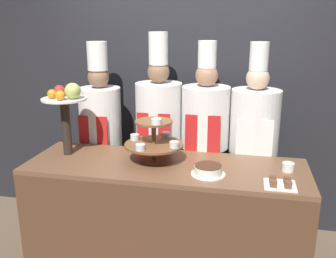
# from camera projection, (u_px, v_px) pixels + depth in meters

# --- Properties ---
(wall_back) EXTENTS (10.00, 0.06, 2.80)m
(wall_back) POSITION_uv_depth(u_px,v_px,m) (186.00, 82.00, 3.57)
(wall_back) COLOR #232328
(wall_back) RESTS_ON ground_plane
(buffet_counter) EXTENTS (2.12, 0.70, 0.92)m
(buffet_counter) POSITION_uv_depth(u_px,v_px,m) (165.00, 219.00, 2.95)
(buffet_counter) COLOR brown
(buffet_counter) RESTS_ON ground_plane
(tiered_stand) EXTENTS (0.45, 0.45, 0.36)m
(tiered_stand) POSITION_uv_depth(u_px,v_px,m) (154.00, 140.00, 2.84)
(tiered_stand) COLOR brown
(tiered_stand) RESTS_ON buffet_counter
(fruit_pedestal) EXTENTS (0.35, 0.35, 0.59)m
(fruit_pedestal) POSITION_uv_depth(u_px,v_px,m) (66.00, 104.00, 2.94)
(fruit_pedestal) COLOR #2D231E
(fruit_pedestal) RESTS_ON buffet_counter
(cake_round) EXTENTS (0.24, 0.24, 0.07)m
(cake_round) POSITION_uv_depth(u_px,v_px,m) (208.00, 170.00, 2.63)
(cake_round) COLOR white
(cake_round) RESTS_ON buffet_counter
(cup_white) EXTENTS (0.09, 0.09, 0.06)m
(cup_white) POSITION_uv_depth(u_px,v_px,m) (288.00, 167.00, 2.69)
(cup_white) COLOR white
(cup_white) RESTS_ON buffet_counter
(cake_square_tray) EXTENTS (0.21, 0.20, 0.05)m
(cake_square_tray) POSITION_uv_depth(u_px,v_px,m) (280.00, 183.00, 2.45)
(cake_square_tray) COLOR white
(cake_square_tray) RESTS_ON buffet_counter
(chef_left) EXTENTS (0.38, 0.38, 1.79)m
(chef_left) POSITION_uv_depth(u_px,v_px,m) (101.00, 133.00, 3.47)
(chef_left) COLOR #38332D
(chef_left) RESTS_ON ground_plane
(chef_center_left) EXTENTS (0.41, 0.41, 1.88)m
(chef_center_left) POSITION_uv_depth(u_px,v_px,m) (159.00, 133.00, 3.35)
(chef_center_left) COLOR black
(chef_center_left) RESTS_ON ground_plane
(chef_center_right) EXTENTS (0.41, 0.41, 1.81)m
(chef_center_right) POSITION_uv_depth(u_px,v_px,m) (205.00, 138.00, 3.27)
(chef_center_right) COLOR #38332D
(chef_center_right) RESTS_ON ground_plane
(chef_right) EXTENTS (0.41, 0.41, 1.80)m
(chef_right) POSITION_uv_depth(u_px,v_px,m) (254.00, 142.00, 3.19)
(chef_right) COLOR black
(chef_right) RESTS_ON ground_plane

